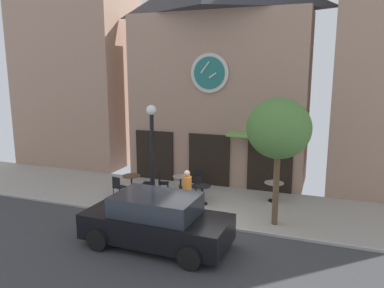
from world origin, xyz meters
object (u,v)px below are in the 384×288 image
(street_tree, at_px, (279,129))
(cafe_chair_curbside, at_px, (150,182))
(cafe_table_rightmost, at_px, (181,182))
(parked_car_black, at_px, (156,221))
(cafe_table_leftmost, at_px, (202,192))
(cafe_chair_mid_row, at_px, (197,178))
(cafe_table_center, at_px, (274,188))
(cafe_chair_right_end, at_px, (118,186))
(cafe_chair_facing_wall, at_px, (162,181))
(cafe_chair_under_awning, at_px, (184,195))
(pedestrian_orange, at_px, (187,193))
(street_lamp, at_px, (152,158))
(cafe_table_near_door, at_px, (132,180))
(cafe_chair_near_tree, at_px, (197,185))

(street_tree, xyz_separation_m, cafe_chair_curbside, (-5.34, 1.36, -2.69))
(cafe_table_rightmost, bearing_deg, parked_car_black, -76.46)
(cafe_table_leftmost, bearing_deg, cafe_chair_mid_row, 116.84)
(cafe_table_center, distance_m, cafe_chair_right_end, 6.20)
(cafe_chair_facing_wall, xyz_separation_m, cafe_chair_curbside, (-0.46, -0.20, 0.00))
(cafe_chair_under_awning, height_order, pedestrian_orange, pedestrian_orange)
(cafe_chair_facing_wall, bearing_deg, cafe_chair_under_awning, -41.07)
(cafe_chair_facing_wall, bearing_deg, street_lamp, -74.22)
(pedestrian_orange, distance_m, parked_car_black, 2.42)
(cafe_table_near_door, bearing_deg, pedestrian_orange, -26.81)
(cafe_table_center, xyz_separation_m, cafe_chair_under_awning, (-3.00, -2.01, -0.03))
(cafe_table_center, height_order, cafe_chair_facing_wall, cafe_chair_facing_wall)
(cafe_table_leftmost, bearing_deg, cafe_chair_facing_wall, 163.65)
(cafe_chair_facing_wall, bearing_deg, cafe_table_leftmost, -16.35)
(cafe_table_leftmost, bearing_deg, parked_car_black, -92.19)
(cafe_table_near_door, xyz_separation_m, cafe_table_rightmost, (1.97, 0.62, -0.04))
(street_lamp, bearing_deg, pedestrian_orange, -1.63)
(cafe_chair_facing_wall, distance_m, cafe_chair_right_end, 1.81)
(cafe_chair_near_tree, xyz_separation_m, parked_car_black, (0.32, -4.39, 0.23))
(cafe_table_rightmost, bearing_deg, cafe_chair_under_awning, -63.92)
(cafe_chair_near_tree, height_order, cafe_chair_facing_wall, same)
(cafe_table_leftmost, distance_m, cafe_table_center, 2.83)
(street_tree, distance_m, cafe_table_near_door, 6.77)
(cafe_table_center, bearing_deg, street_lamp, -147.21)
(street_lamp, distance_m, cafe_chair_right_end, 2.53)
(cafe_table_near_door, distance_m, cafe_chair_right_end, 0.81)
(street_lamp, distance_m, cafe_chair_mid_row, 3.30)
(street_tree, xyz_separation_m, cafe_chair_facing_wall, (-4.88, 1.56, -2.69))
(cafe_table_center, relative_size, cafe_chair_under_awning, 0.85)
(cafe_table_rightmost, height_order, cafe_chair_mid_row, cafe_chair_mid_row)
(street_tree, bearing_deg, cafe_chair_right_end, 176.23)
(street_tree, distance_m, cafe_chair_curbside, 6.13)
(cafe_table_near_door, bearing_deg, cafe_table_leftmost, -4.13)
(cafe_table_near_door, height_order, pedestrian_orange, pedestrian_orange)
(cafe_table_near_door, height_order, cafe_chair_under_awning, cafe_chair_under_awning)
(street_lamp, distance_m, cafe_table_leftmost, 2.46)
(cafe_table_center, distance_m, cafe_chair_curbside, 5.06)
(cafe_table_rightmost, height_order, cafe_chair_curbside, cafe_chair_curbside)
(cafe_chair_right_end, distance_m, cafe_chair_curbside, 1.34)
(cafe_chair_under_awning, bearing_deg, parked_car_black, -83.76)
(cafe_chair_right_end, bearing_deg, cafe_chair_curbside, 44.86)
(street_lamp, relative_size, cafe_chair_curbside, 4.33)
(cafe_chair_facing_wall, bearing_deg, cafe_table_near_door, -164.01)
(cafe_chair_facing_wall, bearing_deg, cafe_chair_right_end, -140.97)
(cafe_chair_mid_row, relative_size, cafe_chair_curbside, 1.00)
(cafe_table_near_door, distance_m, cafe_chair_facing_wall, 1.28)
(cafe_table_leftmost, xyz_separation_m, cafe_chair_near_tree, (-0.47, 0.63, 0.04))
(cafe_chair_curbside, bearing_deg, cafe_table_center, 10.06)
(cafe_chair_mid_row, distance_m, cafe_chair_under_awning, 2.36)
(cafe_table_near_door, bearing_deg, parked_car_black, -52.34)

